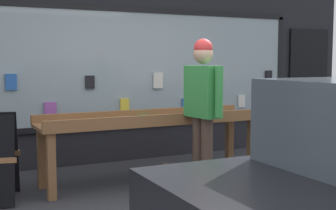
{
  "coord_description": "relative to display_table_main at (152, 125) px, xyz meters",
  "views": [
    {
      "loc": [
        -2.48,
        -4.29,
        1.54
      ],
      "look_at": [
        0.12,
        0.82,
        0.98
      ],
      "focal_mm": 50.0,
      "sensor_mm": 36.0,
      "label": 1
    }
  ],
  "objects": [
    {
      "name": "display_table_main",
      "position": [
        0.0,
        0.0,
        0.0
      ],
      "size": [
        2.89,
        0.71,
        0.89
      ],
      "color": "brown",
      "rests_on": "ground_plane"
    },
    {
      "name": "person_browsing",
      "position": [
        0.39,
        -0.58,
        0.34
      ],
      "size": [
        0.27,
        0.69,
        1.79
      ],
      "rotation": [
        0.0,
        0.0,
        1.67
      ],
      "color": "#4C382D",
      "rests_on": "ground_plane"
    },
    {
      "name": "ground_plane",
      "position": [
        0.0,
        -1.03,
        -0.72
      ],
      "size": [
        40.0,
        40.0,
        0.0
      ],
      "primitive_type": "plane",
      "color": "#2D2D33"
    },
    {
      "name": "shopfront_facade",
      "position": [
        0.07,
        1.37,
        0.96
      ],
      "size": [
        8.79,
        0.29,
        3.42
      ],
      "color": "black",
      "rests_on": "ground_plane"
    },
    {
      "name": "small_dog",
      "position": [
        -0.12,
        -0.74,
        -0.48
      ],
      "size": [
        0.26,
        0.56,
        0.36
      ],
      "rotation": [
        0.0,
        0.0,
        1.37
      ],
      "color": "black",
      "rests_on": "ground_plane"
    }
  ]
}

